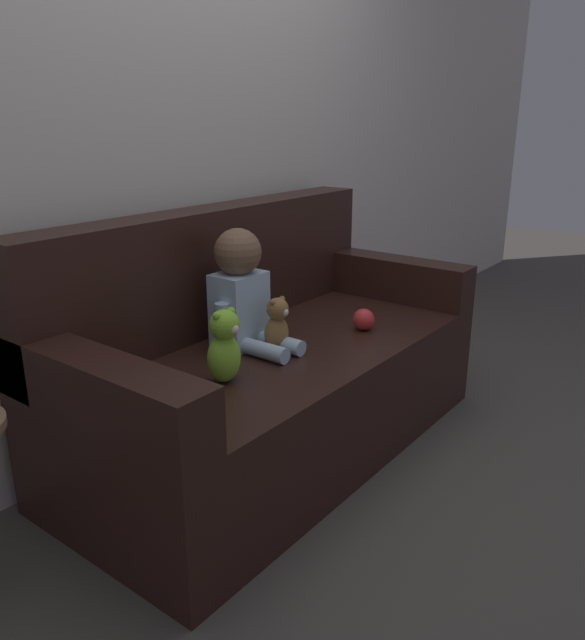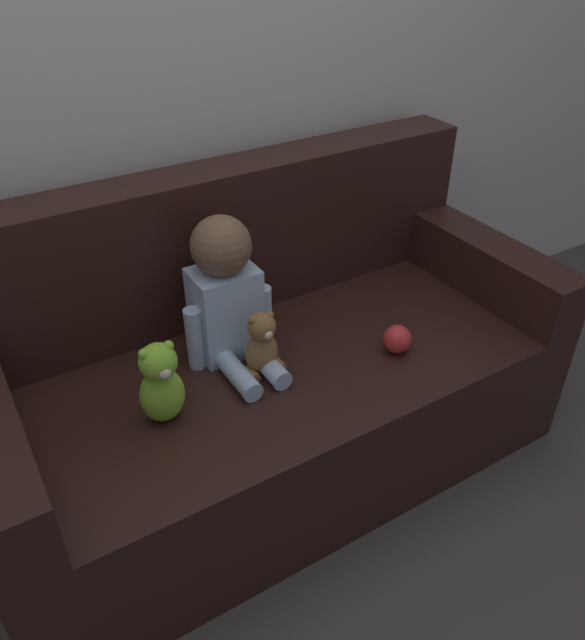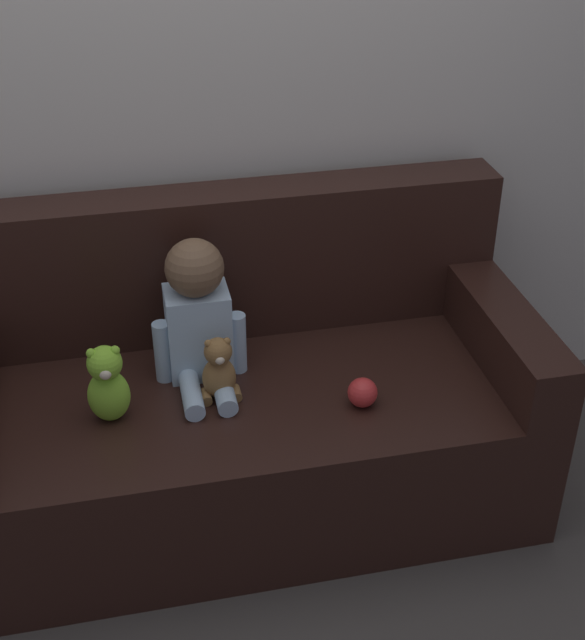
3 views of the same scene
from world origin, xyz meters
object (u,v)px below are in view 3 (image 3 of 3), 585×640
at_px(couch, 241,404).
at_px(person_baby, 198,317).
at_px(toy_ball, 363,392).
at_px(teddy_bear_brown, 219,370).
at_px(plush_toy_side, 107,384).

height_order(couch, person_baby, couch).
xyz_separation_m(couch, toy_ball, (0.33, -0.24, 0.17)).
height_order(couch, teddy_bear_brown, couch).
bearing_deg(couch, toy_ball, -36.31).
distance_m(plush_toy_side, toy_ball, 0.75).
bearing_deg(teddy_bear_brown, toy_ball, -17.52).
bearing_deg(toy_ball, plush_toy_side, 173.02).
xyz_separation_m(couch, plush_toy_side, (-0.41, -0.15, 0.25)).
xyz_separation_m(teddy_bear_brown, toy_ball, (0.41, -0.13, -0.05)).
relative_size(couch, teddy_bear_brown, 8.64).
distance_m(person_baby, teddy_bear_brown, 0.18).
bearing_deg(plush_toy_side, couch, 20.84).
distance_m(person_baby, toy_ball, 0.55).
distance_m(teddy_bear_brown, plush_toy_side, 0.33).
relative_size(couch, plush_toy_side, 7.19).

